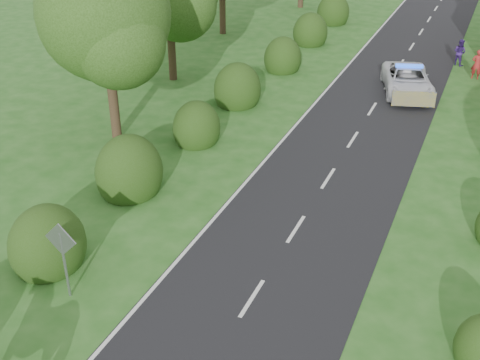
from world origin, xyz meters
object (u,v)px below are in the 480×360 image
at_px(police_van, 407,80).
at_px(pedestrian_purple, 460,52).
at_px(pedestrian_red, 477,64).
at_px(road_sign, 62,250).

xyz_separation_m(police_van, pedestrian_purple, (2.07, 6.15, 0.08)).
distance_m(police_van, pedestrian_red, 5.09).
height_order(police_van, pedestrian_purple, pedestrian_purple).
bearing_deg(police_van, pedestrian_purple, 54.63).
relative_size(pedestrian_red, pedestrian_purple, 1.06).
relative_size(road_sign, pedestrian_red, 1.49).
xyz_separation_m(road_sign, police_van, (6.15, 21.05, -0.94)).
bearing_deg(road_sign, pedestrian_purple, 73.19).
bearing_deg(pedestrian_purple, police_van, 100.28).
xyz_separation_m(road_sign, pedestrian_purple, (8.22, 27.20, -0.86)).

